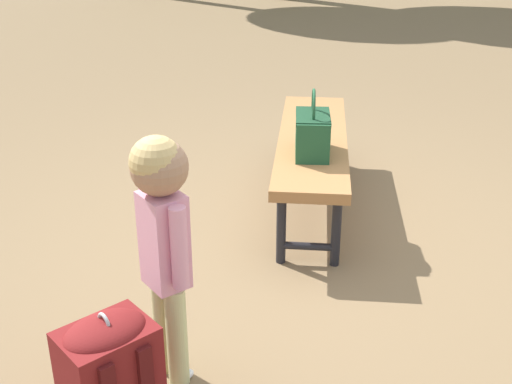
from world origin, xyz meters
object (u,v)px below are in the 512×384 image
Objects in this scene: handbag at (312,132)px; child_standing at (163,224)px; park_bench at (312,145)px; backpack_large at (110,376)px.

child_standing is at bearing -8.01° from handbag.
park_bench is at bearing -167.11° from handbag.
handbag is 0.36× the size of child_standing.
park_bench is 4.48× the size of handbag.
backpack_large is (1.77, -0.26, -0.32)m from handbag.
child_standing is 0.55m from backpack_large.
child_standing reaches higher than handbag.
park_bench is 0.34m from handbag.
child_standing reaches higher than park_bench.
child_standing is (1.70, -0.14, 0.29)m from park_bench.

